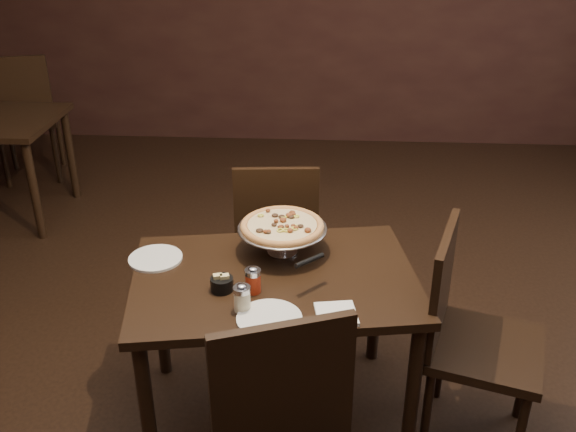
{
  "coord_description": "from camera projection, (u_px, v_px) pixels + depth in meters",
  "views": [
    {
      "loc": [
        0.15,
        -2.11,
        2.04
      ],
      "look_at": [
        0.02,
        0.08,
        0.93
      ],
      "focal_mm": 40.0,
      "sensor_mm": 36.0,
      "label": 1
    }
  ],
  "objects": [
    {
      "name": "serving_spatula",
      "position": [
        309.0,
        261.0,
        2.38
      ],
      "size": [
        0.18,
        0.18,
        0.03
      ],
      "rotation": [
        0.0,
        0.0,
        -0.8
      ],
      "color": "silver",
      "rests_on": "pizza_stand"
    },
    {
      "name": "plate_near",
      "position": [
        269.0,
        319.0,
        2.25
      ],
      "size": [
        0.23,
        0.23,
        0.01
      ],
      "primitive_type": "cylinder",
      "color": "white",
      "rests_on": "dining_table"
    },
    {
      "name": "pizza_stand",
      "position": [
        282.0,
        226.0,
        2.62
      ],
      "size": [
        0.37,
        0.37,
        0.15
      ],
      "color": "silver",
      "rests_on": "dining_table"
    },
    {
      "name": "packet_caddy",
      "position": [
        222.0,
        283.0,
        2.41
      ],
      "size": [
        0.09,
        0.09,
        0.07
      ],
      "rotation": [
        0.0,
        0.0,
        0.29
      ],
      "color": "black",
      "rests_on": "dining_table"
    },
    {
      "name": "chair_side",
      "position": [
        468.0,
        332.0,
        2.51
      ],
      "size": [
        0.54,
        0.54,
        0.92
      ],
      "rotation": [
        0.0,
        0.0,
        1.26
      ],
      "color": "black",
      "rests_on": "ground"
    },
    {
      "name": "pepper_flake_shaker",
      "position": [
        253.0,
        280.0,
        2.39
      ],
      "size": [
        0.06,
        0.06,
        0.11
      ],
      "color": "maroon",
      "rests_on": "dining_table"
    },
    {
      "name": "napkin_stack",
      "position": [
        336.0,
        314.0,
        2.27
      ],
      "size": [
        0.16,
        0.16,
        0.02
      ],
      "primitive_type": "cube",
      "rotation": [
        0.0,
        0.0,
        0.16
      ],
      "color": "white",
      "rests_on": "dining_table"
    },
    {
      "name": "room",
      "position": [
        299.0,
        101.0,
        2.19
      ],
      "size": [
        6.04,
        7.04,
        2.84
      ],
      "color": "black",
      "rests_on": "ground"
    },
    {
      "name": "plate_left",
      "position": [
        156.0,
        258.0,
        2.63
      ],
      "size": [
        0.22,
        0.22,
        0.01
      ],
      "primitive_type": "cylinder",
      "color": "white",
      "rests_on": "dining_table"
    },
    {
      "name": "dining_table",
      "position": [
        275.0,
        295.0,
        2.56
      ],
      "size": [
        1.22,
        0.91,
        0.69
      ],
      "rotation": [
        0.0,
        0.0,
        0.16
      ],
      "color": "black",
      "rests_on": "ground"
    },
    {
      "name": "chair_far",
      "position": [
        276.0,
        232.0,
        3.29
      ],
      "size": [
        0.44,
        0.44,
        0.88
      ],
      "rotation": [
        0.0,
        0.0,
        3.22
      ],
      "color": "black",
      "rests_on": "ground"
    },
    {
      "name": "parmesan_shaker",
      "position": [
        242.0,
        298.0,
        2.29
      ],
      "size": [
        0.06,
        0.06,
        0.11
      ],
      "color": "#F4E9BE",
      "rests_on": "dining_table"
    },
    {
      "name": "bg_chair_far",
      "position": [
        24.0,
        113.0,
        4.86
      ],
      "size": [
        0.58,
        0.58,
        1.0
      ],
      "rotation": [
        0.0,
        0.0,
        3.43
      ],
      "color": "black",
      "rests_on": "ground"
    }
  ]
}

